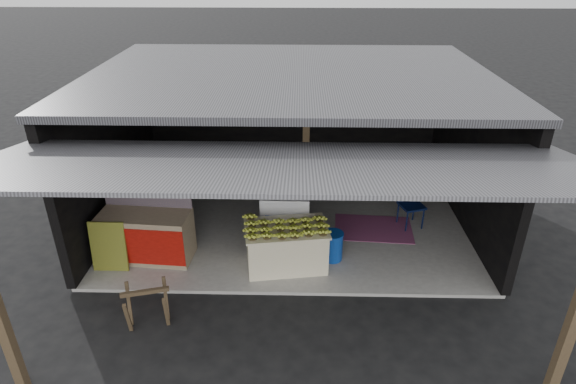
{
  "coord_description": "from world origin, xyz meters",
  "views": [
    {
      "loc": [
        0.17,
        -6.14,
        5.04
      ],
      "look_at": [
        -0.01,
        1.51,
        1.1
      ],
      "focal_mm": 30.0,
      "sensor_mm": 36.0,
      "label": 1
    }
  ],
  "objects_px": {
    "white_crate": "(285,217)",
    "neighbor_stall": "(146,233)",
    "banana_table": "(286,246)",
    "plastic_chair": "(410,199)",
    "sawhorse": "(147,303)",
    "water_barrel": "(333,247)"
  },
  "relations": [
    {
      "from": "neighbor_stall",
      "to": "plastic_chair",
      "type": "relative_size",
      "value": 1.75
    },
    {
      "from": "banana_table",
      "to": "sawhorse",
      "type": "bearing_deg",
      "value": -151.84
    },
    {
      "from": "sawhorse",
      "to": "neighbor_stall",
      "type": "bearing_deg",
      "value": 90.99
    },
    {
      "from": "banana_table",
      "to": "white_crate",
      "type": "height_order",
      "value": "white_crate"
    },
    {
      "from": "white_crate",
      "to": "neighbor_stall",
      "type": "distance_m",
      "value": 2.49
    },
    {
      "from": "white_crate",
      "to": "sawhorse",
      "type": "xyz_separation_m",
      "value": [
        -1.94,
        -2.3,
        -0.14
      ]
    },
    {
      "from": "neighbor_stall",
      "to": "white_crate",
      "type": "bearing_deg",
      "value": 18.71
    },
    {
      "from": "white_crate",
      "to": "neighbor_stall",
      "type": "bearing_deg",
      "value": -164.9
    },
    {
      "from": "white_crate",
      "to": "plastic_chair",
      "type": "xyz_separation_m",
      "value": [
        2.42,
        0.65,
        0.05
      ]
    },
    {
      "from": "banana_table",
      "to": "white_crate",
      "type": "distance_m",
      "value": 0.82
    },
    {
      "from": "sawhorse",
      "to": "water_barrel",
      "type": "xyz_separation_m",
      "value": [
        2.8,
        1.69,
        -0.1
      ]
    },
    {
      "from": "plastic_chair",
      "to": "neighbor_stall",
      "type": "bearing_deg",
      "value": 176.32
    },
    {
      "from": "water_barrel",
      "to": "plastic_chair",
      "type": "xyz_separation_m",
      "value": [
        1.57,
        1.26,
        0.29
      ]
    },
    {
      "from": "neighbor_stall",
      "to": "plastic_chair",
      "type": "height_order",
      "value": "neighbor_stall"
    },
    {
      "from": "banana_table",
      "to": "water_barrel",
      "type": "xyz_separation_m",
      "value": [
        0.82,
        0.2,
        -0.13
      ]
    },
    {
      "from": "banana_table",
      "to": "neighbor_stall",
      "type": "distance_m",
      "value": 2.47
    },
    {
      "from": "banana_table",
      "to": "plastic_chair",
      "type": "bearing_deg",
      "value": 23.04
    },
    {
      "from": "white_crate",
      "to": "water_barrel",
      "type": "height_order",
      "value": "white_crate"
    },
    {
      "from": "neighbor_stall",
      "to": "banana_table",
      "type": "bearing_deg",
      "value": -0.24
    },
    {
      "from": "sawhorse",
      "to": "water_barrel",
      "type": "height_order",
      "value": "sawhorse"
    },
    {
      "from": "water_barrel",
      "to": "plastic_chair",
      "type": "relative_size",
      "value": 0.55
    },
    {
      "from": "banana_table",
      "to": "plastic_chair",
      "type": "height_order",
      "value": "plastic_chair"
    }
  ]
}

